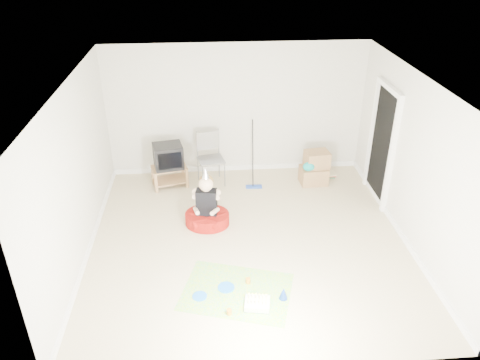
{
  "coord_description": "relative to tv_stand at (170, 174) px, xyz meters",
  "views": [
    {
      "loc": [
        -0.62,
        -6.09,
        4.47
      ],
      "look_at": [
        -0.1,
        0.4,
        0.9
      ],
      "focal_mm": 35.0,
      "sensor_mm": 36.0,
      "label": 1
    }
  ],
  "objects": [
    {
      "name": "blue_party_hat",
      "position": [
        1.68,
        -3.28,
        -0.15
      ],
      "size": [
        0.14,
        0.14,
        0.18
      ],
      "primitive_type": "cone",
      "rotation": [
        0.0,
        0.0,
        -0.16
      ],
      "color": "blue",
      "rests_on": "party_mat"
    },
    {
      "name": "ground",
      "position": [
        1.34,
        -1.92,
        -0.25
      ],
      "size": [
        5.0,
        5.0,
        0.0
      ],
      "primitive_type": "plane",
      "color": "beige",
      "rests_on": "ground"
    },
    {
      "name": "birthday_cake",
      "position": [
        1.31,
        -3.4,
        -0.2
      ],
      "size": [
        0.37,
        0.31,
        0.15
      ],
      "color": "white",
      "rests_on": "party_mat"
    },
    {
      "name": "orange_cup_near",
      "position": [
        1.24,
        -2.93,
        -0.2
      ],
      "size": [
        0.09,
        0.09,
        0.08
      ],
      "primitive_type": "cylinder",
      "rotation": [
        0.0,
        0.0,
        -0.4
      ],
      "color": "orange",
      "rests_on": "party_mat"
    },
    {
      "name": "crt_tv",
      "position": [
        -0.0,
        0.0,
        0.39
      ],
      "size": [
        0.61,
        0.53,
        0.46
      ],
      "primitive_type": "cube",
      "rotation": [
        0.0,
        0.0,
        0.2
      ],
      "color": "black",
      "rests_on": "tv_stand"
    },
    {
      "name": "tv_stand",
      "position": [
        0.0,
        0.0,
        0.0
      ],
      "size": [
        0.73,
        0.56,
        0.41
      ],
      "color": "#9E7247",
      "rests_on": "ground"
    },
    {
      "name": "blue_plate_near",
      "position": [
        0.92,
        -3.01,
        -0.23
      ],
      "size": [
        0.25,
        0.25,
        0.01
      ],
      "primitive_type": "cylinder",
      "rotation": [
        0.0,
        0.0,
        -0.05
      ],
      "color": "blue",
      "rests_on": "party_mat"
    },
    {
      "name": "doorway_recess",
      "position": [
        3.82,
        -0.72,
        0.78
      ],
      "size": [
        0.02,
        0.9,
        2.05
      ],
      "primitive_type": "cube",
      "color": "black",
      "rests_on": "ground"
    },
    {
      "name": "book_pile",
      "position": [
        3.2,
        0.15,
        -0.21
      ],
      "size": [
        0.22,
        0.27,
        0.08
      ],
      "color": "#26734D",
      "rests_on": "ground"
    },
    {
      "name": "folding_chair",
      "position": [
        0.8,
        0.04,
        0.26
      ],
      "size": [
        0.56,
        0.54,
        1.04
      ],
      "color": "gray",
      "rests_on": "ground"
    },
    {
      "name": "orange_cup_far",
      "position": [
        0.93,
        -3.51,
        -0.2
      ],
      "size": [
        0.08,
        0.08,
        0.08
      ],
      "primitive_type": "cylinder",
      "rotation": [
        0.0,
        0.0,
        -0.27
      ],
      "color": "orange",
      "rests_on": "party_mat"
    },
    {
      "name": "blue_plate_far",
      "position": [
        0.55,
        -3.15,
        -0.23
      ],
      "size": [
        0.25,
        0.25,
        0.01
      ],
      "primitive_type": "cylinder",
      "rotation": [
        0.0,
        0.0,
        -0.25
      ],
      "color": "blue",
      "rests_on": "party_mat"
    },
    {
      "name": "seated_woman",
      "position": [
        0.69,
        -1.38,
        -0.01
      ],
      "size": [
        0.85,
        0.85,
        1.07
      ],
      "color": "maroon",
      "rests_on": "ground"
    },
    {
      "name": "floor_mop",
      "position": [
        1.61,
        -0.21,
        0.01
      ],
      "size": [
        0.32,
        0.42,
        1.25
      ],
      "color": "#2347AF",
      "rests_on": "ground"
    },
    {
      "name": "cardboard_boxes",
      "position": [
        2.8,
        -0.1,
        0.07
      ],
      "size": [
        0.56,
        0.45,
        0.65
      ],
      "color": "#A0774D",
      "rests_on": "ground"
    },
    {
      "name": "party_mat",
      "position": [
        1.06,
        -3.09,
        -0.24
      ],
      "size": [
        1.71,
        1.44,
        0.01
      ],
      "primitive_type": "cube",
      "rotation": [
        0.0,
        0.0,
        -0.29
      ],
      "color": "#DC2E79",
      "rests_on": "ground"
    }
  ]
}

